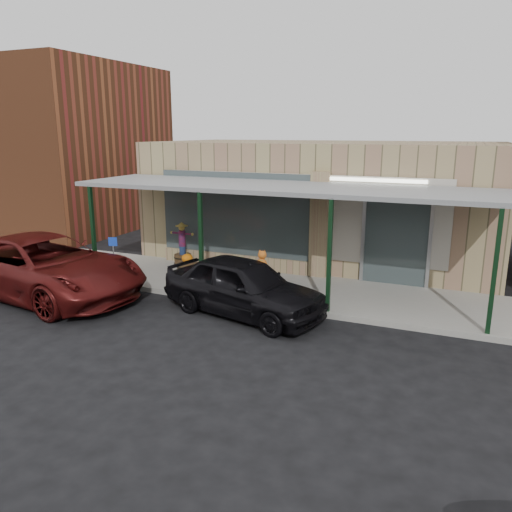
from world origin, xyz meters
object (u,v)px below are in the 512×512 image
at_px(handicap_sign, 113,252).
at_px(parked_sedan, 243,286).
at_px(barrel_pumpkin, 188,268).
at_px(car_maroon, 44,267).
at_px(barrel_scarecrow, 183,251).

xyz_separation_m(handicap_sign, parked_sedan, (4.77, -0.92, -0.24)).
bearing_deg(barrel_pumpkin, handicap_sign, -150.49).
height_order(handicap_sign, parked_sedan, parked_sedan).
distance_m(barrel_pumpkin, car_maroon, 4.15).
distance_m(barrel_scarecrow, barrel_pumpkin, 1.37).
bearing_deg(car_maroon, barrel_scarecrow, -21.24).
bearing_deg(barrel_scarecrow, barrel_pumpkin, -56.01).
distance_m(handicap_sign, parked_sedan, 4.86).
bearing_deg(parked_sedan, car_maroon, 112.11).
distance_m(barrel_pumpkin, handicap_sign, 2.30).
bearing_deg(handicap_sign, car_maroon, -138.57).
xyz_separation_m(handicap_sign, car_maroon, (-1.03, -1.77, -0.12)).
xyz_separation_m(parked_sedan, car_maroon, (-5.80, -0.85, 0.11)).
bearing_deg(barrel_pumpkin, parked_sedan, -35.45).
bearing_deg(barrel_pumpkin, barrel_scarecrow, 127.38).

